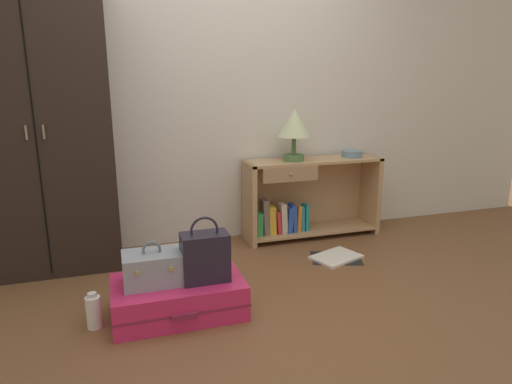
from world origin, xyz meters
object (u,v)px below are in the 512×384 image
object	(u,v)px
bookshelf	(305,199)
handbag	(205,256)
suitcase_large	(179,297)
bottle	(94,311)
train_case	(153,268)
open_book_on_floor	(336,257)
bowl	(352,154)
table_lamp	(294,126)
wardrobe	(40,128)

from	to	relation	value
bookshelf	handbag	distance (m)	1.51
suitcase_large	handbag	size ratio (longest dim) A/B	1.97
bottle	train_case	bearing A→B (deg)	3.53
bookshelf	suitcase_large	bearing A→B (deg)	-140.59
bookshelf	open_book_on_floor	world-z (taller)	bookshelf
handbag	bottle	world-z (taller)	handbag
bookshelf	suitcase_large	world-z (taller)	bookshelf
bowl	open_book_on_floor	distance (m)	0.97
handbag	open_book_on_floor	xyz separation A→B (m)	(1.11, 0.50, -0.34)
table_lamp	handbag	xyz separation A→B (m)	(-0.96, -1.03, -0.61)
wardrobe	bottle	size ratio (longest dim) A/B	9.77
bowl	bottle	xyz separation A→B (m)	(-2.13, -1.02, -0.61)
train_case	bottle	xyz separation A→B (m)	(-0.33, -0.02, -0.21)
bookshelf	bottle	xyz separation A→B (m)	(-1.71, -1.03, -0.23)
bookshelf	suitcase_large	xyz separation A→B (m)	(-1.24, -1.02, -0.23)
table_lamp	open_book_on_floor	world-z (taller)	table_lamp
bookshelf	open_book_on_floor	xyz separation A→B (m)	(0.03, -0.55, -0.32)
bookshelf	suitcase_large	distance (m)	1.62
wardrobe	bowl	xyz separation A→B (m)	(2.43, 0.07, -0.31)
bookshelf	handbag	world-z (taller)	bookshelf
train_case	handbag	bearing A→B (deg)	-9.37
bookshelf	bowl	size ratio (longest dim) A/B	6.46
bookshelf	handbag	bearing A→B (deg)	-135.67
bookshelf	bottle	world-z (taller)	bookshelf
open_book_on_floor	train_case	bearing A→B (deg)	-161.99
train_case	open_book_on_floor	distance (m)	1.50
train_case	handbag	distance (m)	0.30
handbag	bowl	bearing A→B (deg)	34.82
wardrobe	train_case	world-z (taller)	wardrobe
wardrobe	train_case	xyz separation A→B (m)	(0.62, -0.94, -0.71)
wardrobe	open_book_on_floor	bearing A→B (deg)	-13.38
bookshelf	bottle	size ratio (longest dim) A/B	5.66
wardrobe	table_lamp	bearing A→B (deg)	1.46
train_case	bottle	bearing A→B (deg)	-176.47
suitcase_large	wardrobe	bearing A→B (deg)	128.76
bookshelf	table_lamp	world-z (taller)	table_lamp
table_lamp	wardrobe	bearing A→B (deg)	-178.54
bottle	open_book_on_floor	bearing A→B (deg)	15.36
suitcase_large	bottle	xyz separation A→B (m)	(-0.47, -0.01, -0.01)
bookshelf	open_book_on_floor	distance (m)	0.64
suitcase_large	bottle	world-z (taller)	suitcase_large
bowl	suitcase_large	bearing A→B (deg)	-148.76
wardrobe	suitcase_large	world-z (taller)	wardrobe
train_case	open_book_on_floor	xyz separation A→B (m)	(1.40, 0.46, -0.29)
bookshelf	bottle	bearing A→B (deg)	-148.87
bowl	bottle	bearing A→B (deg)	-154.38
suitcase_large	open_book_on_floor	bearing A→B (deg)	20.13
bowl	suitcase_large	size ratio (longest dim) A/B	0.24
table_lamp	train_case	bearing A→B (deg)	-141.81
bottle	wardrobe	bearing A→B (deg)	106.94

